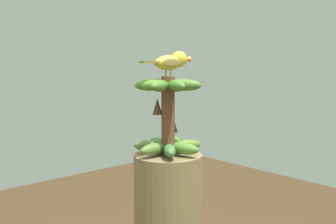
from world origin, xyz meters
The scene contains 2 objects.
banana_bunch centered at (0.00, 0.00, 1.43)m, with size 0.26×0.25×0.28m.
perched_bird centered at (-0.01, 0.03, 1.63)m, with size 0.07×0.22×0.09m.
Camera 1 is at (1.05, -0.95, 1.63)m, focal length 42.30 mm.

